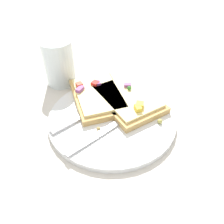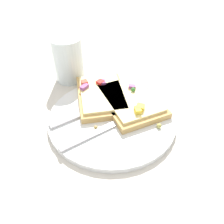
% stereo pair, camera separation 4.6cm
% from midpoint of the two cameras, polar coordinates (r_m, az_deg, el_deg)
% --- Properties ---
extents(ground_plane, '(4.00, 4.00, 0.00)m').
position_cam_midpoint_polar(ground_plane, '(0.48, 2.77, -2.11)').
color(ground_plane, beige).
extents(plate, '(0.27, 0.27, 0.01)m').
position_cam_midpoint_polar(plate, '(0.47, 2.80, -1.58)').
color(plate, white).
rests_on(plate, ground).
extents(fork, '(0.17, 0.17, 0.01)m').
position_cam_midpoint_polar(fork, '(0.45, 4.02, -3.12)').
color(fork, '#B7B7BC').
rests_on(fork, plate).
extents(knife, '(0.15, 0.15, 0.01)m').
position_cam_midpoint_polar(knife, '(0.47, -3.82, -0.05)').
color(knife, '#B7B7BC').
rests_on(knife, plate).
extents(pizza_slice_main, '(0.20, 0.19, 0.03)m').
position_cam_midpoint_polar(pizza_slice_main, '(0.50, 7.34, 2.96)').
color(pizza_slice_main, tan).
rests_on(pizza_slice_main, plate).
extents(pizza_slice_corner, '(0.19, 0.16, 0.03)m').
position_cam_midpoint_polar(pizza_slice_corner, '(0.51, -0.16, 4.48)').
color(pizza_slice_corner, tan).
rests_on(pizza_slice_corner, plate).
extents(crumb_scatter, '(0.04, 0.13, 0.01)m').
position_cam_midpoint_polar(crumb_scatter, '(0.44, 9.38, -3.88)').
color(crumb_scatter, tan).
rests_on(crumb_scatter, plate).
extents(drinking_glass, '(0.08, 0.08, 0.11)m').
position_cam_midpoint_polar(drinking_glass, '(0.58, -9.09, 13.27)').
color(drinking_glass, silver).
rests_on(drinking_glass, ground).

